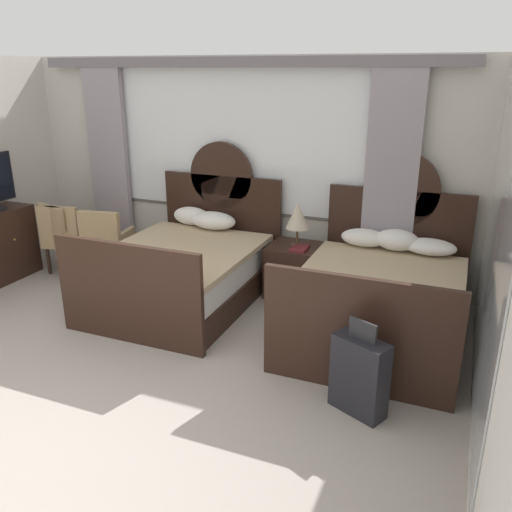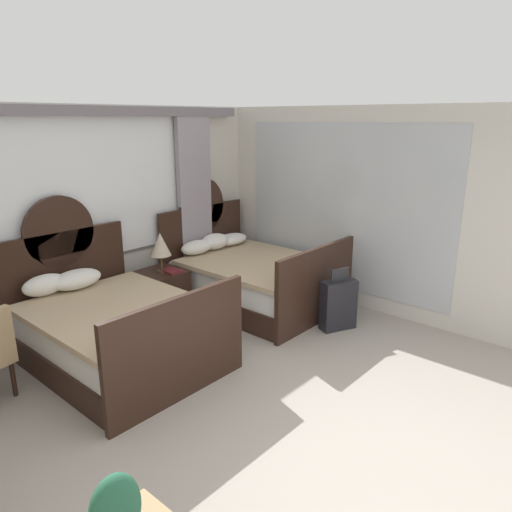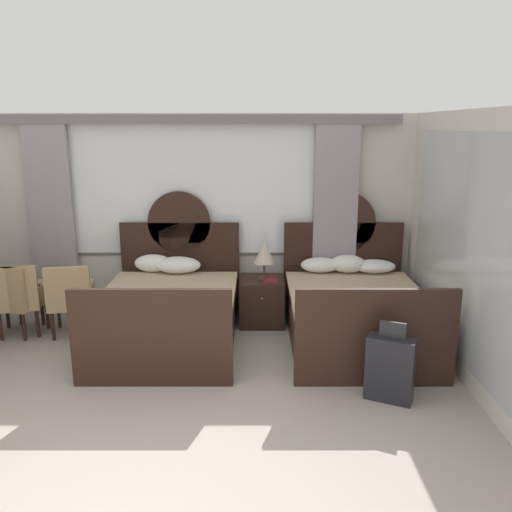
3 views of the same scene
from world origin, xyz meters
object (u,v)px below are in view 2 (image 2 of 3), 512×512
(bed_near_mirror, at_px, (251,277))
(book_on_nightstand, at_px, (171,271))
(table_lamp_on_nightstand, at_px, (160,245))
(bed_near_window, at_px, (114,328))
(suitcase_on_floor, at_px, (338,304))
(nightstand_between_beds, at_px, (161,293))

(bed_near_mirror, relative_size, book_on_nightstand, 8.24)
(table_lamp_on_nightstand, relative_size, book_on_nightstand, 2.00)
(table_lamp_on_nightstand, xyz_separation_m, book_on_nightstand, (0.07, -0.10, -0.35))
(bed_near_window, relative_size, suitcase_on_floor, 2.72)
(book_on_nightstand, height_order, suitcase_on_floor, suitcase_on_floor)
(table_lamp_on_nightstand, bearing_deg, book_on_nightstand, -57.24)
(table_lamp_on_nightstand, relative_size, suitcase_on_floor, 0.66)
(bed_near_window, relative_size, nightstand_between_beds, 3.53)
(bed_near_window, bearing_deg, nightstand_between_beds, 29.57)
(bed_near_window, bearing_deg, book_on_nightstand, 23.04)
(suitcase_on_floor, bearing_deg, bed_near_window, 149.23)
(suitcase_on_floor, bearing_deg, nightstand_between_beds, 120.78)
(bed_near_mirror, height_order, table_lamp_on_nightstand, bed_near_mirror)
(bed_near_window, xyz_separation_m, book_on_nightstand, (1.21, 0.51, 0.24))
(book_on_nightstand, bearing_deg, suitcase_on_floor, -59.90)
(table_lamp_on_nightstand, bearing_deg, nightstand_between_beds, 161.06)
(nightstand_between_beds, xyz_separation_m, book_on_nightstand, (0.10, -0.12, 0.32))
(nightstand_between_beds, distance_m, suitcase_on_floor, 2.32)
(table_lamp_on_nightstand, bearing_deg, bed_near_window, -151.54)
(table_lamp_on_nightstand, height_order, suitcase_on_floor, table_lamp_on_nightstand)
(bed_near_window, height_order, table_lamp_on_nightstand, bed_near_window)
(bed_near_mirror, xyz_separation_m, nightstand_between_beds, (-1.10, 0.62, -0.08))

